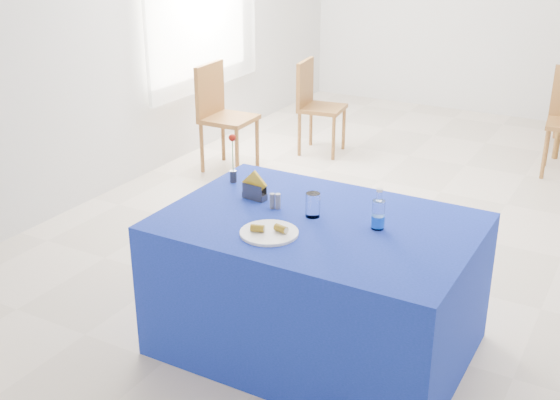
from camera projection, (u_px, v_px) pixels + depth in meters
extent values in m
plane|color=beige|center=(409.00, 225.00, 5.38)|extent=(7.00, 7.00, 0.00)
plane|color=silver|center=(33.00, 227.00, 2.02)|extent=(5.00, 0.00, 5.00)
plane|color=silver|center=(141.00, 16.00, 5.97)|extent=(0.00, 7.00, 7.00)
cylinder|color=white|center=(269.00, 233.00, 3.46)|extent=(0.29, 0.29, 0.01)
cylinder|color=white|center=(313.00, 205.00, 3.64)|extent=(0.08, 0.08, 0.13)
cylinder|color=slate|center=(278.00, 201.00, 3.74)|extent=(0.03, 0.03, 0.08)
cylinder|color=slate|center=(272.00, 201.00, 3.74)|extent=(0.03, 0.03, 0.08)
cube|color=navy|center=(317.00, 285.00, 3.76)|extent=(1.60, 1.10, 0.76)
cylinder|color=white|center=(378.00, 215.00, 3.50)|extent=(0.07, 0.07, 0.15)
cylinder|color=blue|center=(378.00, 221.00, 3.51)|extent=(0.07, 0.07, 0.06)
cylinder|color=white|center=(379.00, 196.00, 3.46)|extent=(0.03, 0.03, 0.05)
cylinder|color=silver|center=(380.00, 190.00, 3.45)|extent=(0.03, 0.03, 0.01)
cube|color=#3B3B40|center=(255.00, 196.00, 3.88)|extent=(0.14, 0.07, 0.03)
cube|color=#3A3A3F|center=(252.00, 193.00, 3.85)|extent=(0.13, 0.02, 0.09)
cube|color=#343539|center=(257.00, 190.00, 3.89)|extent=(0.13, 0.02, 0.09)
cube|color=gold|center=(255.00, 184.00, 3.85)|extent=(0.15, 0.02, 0.15)
cylinder|color=#27272C|center=(233.00, 176.00, 4.11)|extent=(0.04, 0.04, 0.07)
cylinder|color=#1B6C29|center=(233.00, 158.00, 4.07)|extent=(0.01, 0.01, 0.22)
sphere|color=#B91B0C|center=(232.00, 138.00, 4.02)|extent=(0.04, 0.04, 0.04)
cylinder|color=olive|center=(560.00, 123.00, 6.68)|extent=(0.06, 0.06, 0.71)
cylinder|color=brown|center=(560.00, 105.00, 7.29)|extent=(0.06, 0.06, 0.71)
cylinder|color=#98622C|center=(545.00, 154.00, 6.22)|extent=(0.04, 0.04, 0.46)
cylinder|color=#98622C|center=(547.00, 143.00, 6.53)|extent=(0.04, 0.04, 0.46)
cylinder|color=#98622C|center=(237.00, 154.00, 6.22)|extent=(0.04, 0.04, 0.46)
cylinder|color=#98622C|center=(257.00, 142.00, 6.53)|extent=(0.04, 0.04, 0.46)
cylinder|color=#98622C|center=(202.00, 148.00, 6.38)|extent=(0.04, 0.04, 0.46)
cylinder|color=#98622C|center=(223.00, 137.00, 6.68)|extent=(0.04, 0.04, 0.46)
cube|color=#98622C|center=(229.00, 119.00, 6.36)|extent=(0.45, 0.45, 0.04)
cube|color=#98622C|center=(210.00, 89.00, 6.34)|extent=(0.06, 0.43, 0.47)
cylinder|color=#98622C|center=(333.00, 138.00, 6.70)|extent=(0.03, 0.03, 0.43)
cylinder|color=#98622C|center=(344.00, 128.00, 7.00)|extent=(0.03, 0.03, 0.43)
cylinder|color=#98622C|center=(299.00, 134.00, 6.81)|extent=(0.03, 0.03, 0.43)
cylinder|color=#98622C|center=(311.00, 125.00, 7.11)|extent=(0.03, 0.03, 0.43)
cube|color=#98622C|center=(322.00, 108.00, 6.82)|extent=(0.46, 0.46, 0.04)
cube|color=#98622C|center=(305.00, 83.00, 6.79)|extent=(0.09, 0.41, 0.44)
cylinder|color=gold|center=(258.00, 228.00, 3.45)|extent=(0.08, 0.05, 0.04)
cylinder|color=beige|center=(264.00, 229.00, 3.44)|extent=(0.01, 0.03, 0.03)
cylinder|color=gold|center=(281.00, 229.00, 3.44)|extent=(0.07, 0.05, 0.04)
cylinder|color=beige|center=(286.00, 231.00, 3.42)|extent=(0.01, 0.03, 0.03)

